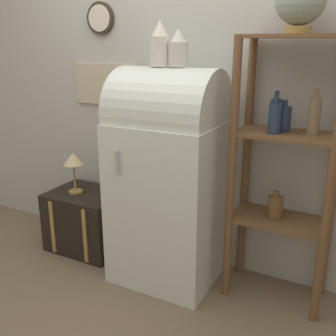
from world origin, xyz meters
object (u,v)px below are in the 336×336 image
object	(u,v)px
vase_left	(160,45)
suitcase_trunk	(87,220)
globe	(301,0)
desk_lamp	(73,162)
refrigerator	(168,175)
vase_center	(178,49)

from	to	relation	value
vase_left	suitcase_trunk	bearing A→B (deg)	176.78
vase_left	globe	bearing A→B (deg)	5.95
vase_left	desk_lamp	distance (m)	1.14
suitcase_trunk	vase_left	bearing A→B (deg)	-3.22
refrigerator	vase_left	bearing A→B (deg)	-179.86
globe	vase_left	world-z (taller)	globe
vase_left	desk_lamp	world-z (taller)	vase_left
desk_lamp	vase_center	bearing A→B (deg)	0.04
suitcase_trunk	vase_left	world-z (taller)	vase_left
refrigerator	desk_lamp	size ratio (longest dim) A/B	4.52
globe	desk_lamp	bearing A→B (deg)	-177.27
vase_left	vase_center	xyz separation A→B (m)	(0.12, 0.01, -0.02)
vase_left	vase_center	bearing A→B (deg)	4.19
refrigerator	vase_left	distance (m)	0.82
suitcase_trunk	globe	world-z (taller)	globe
suitcase_trunk	vase_center	distance (m)	1.54
refrigerator	globe	size ratio (longest dim) A/B	4.68
refrigerator	suitcase_trunk	size ratio (longest dim) A/B	2.53
desk_lamp	globe	bearing A→B (deg)	2.73
vase_center	desk_lamp	world-z (taller)	vase_center
vase_center	suitcase_trunk	bearing A→B (deg)	177.88
suitcase_trunk	globe	distance (m)	2.14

